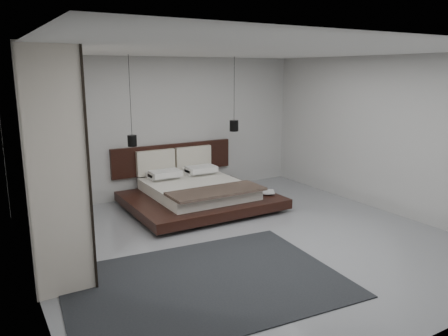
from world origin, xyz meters
TOP-DOWN VIEW (x-y plane):
  - floor at (0.00, 0.00)m, footprint 6.00×6.00m
  - ceiling at (0.00, 0.00)m, footprint 6.00×6.00m
  - wall_back at (0.00, 3.00)m, footprint 6.00×0.00m
  - wall_front at (0.00, -3.00)m, footprint 6.00×0.00m
  - wall_left at (-3.00, 0.00)m, footprint 0.00×6.00m
  - wall_right at (3.00, 0.00)m, footprint 0.00×6.00m
  - lattice_screen at (-2.95, 2.45)m, footprint 0.05×0.90m
  - bed at (0.13, 1.91)m, footprint 2.63×2.33m
  - book_lower at (1.22, 1.28)m, footprint 0.32×0.36m
  - book_upper at (1.20, 1.25)m, footprint 0.35×0.38m
  - pendant_left at (-0.95, 2.31)m, footprint 0.17×0.17m
  - pendant_right at (1.22, 2.31)m, footprint 0.18×0.18m
  - wardrobe at (-2.70, 1.04)m, footprint 0.68×2.87m
  - rug at (-1.20, -0.92)m, footprint 3.46×2.61m

SIDE VIEW (x-z plane):
  - floor at x=0.00m, z-range 0.00..0.00m
  - rug at x=-1.20m, z-range 0.00..0.01m
  - book_lower at x=1.22m, z-range 0.24..0.27m
  - bed at x=0.13m, z-range -0.25..0.80m
  - book_upper at x=1.20m, z-range 0.27..0.30m
  - lattice_screen at x=-2.95m, z-range 0.00..2.60m
  - pendant_left at x=-0.95m, z-range 0.50..2.11m
  - wall_back at x=0.00m, z-range -1.60..4.40m
  - wall_front at x=0.00m, z-range -1.60..4.40m
  - wall_left at x=-3.00m, z-range -1.60..4.40m
  - wall_right at x=3.00m, z-range -1.60..4.40m
  - wardrobe at x=-2.70m, z-range 0.00..2.82m
  - pendant_right at x=1.22m, z-range 0.69..2.17m
  - ceiling at x=0.00m, z-range 2.80..2.80m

